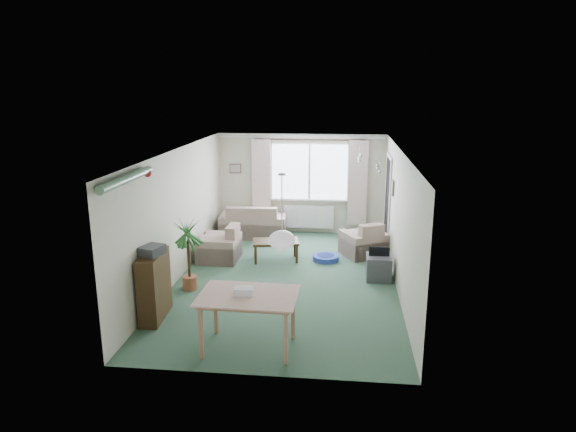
# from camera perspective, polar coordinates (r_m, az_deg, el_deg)

# --- Properties ---
(ground) EXTENTS (6.50, 6.50, 0.00)m
(ground) POSITION_cam_1_polar(r_m,az_deg,el_deg) (9.60, -0.19, -7.11)
(ground) COLOR #2E4D39
(window) EXTENTS (1.80, 0.03, 1.30)m
(window) POSITION_cam_1_polar(r_m,az_deg,el_deg) (12.30, 2.40, 4.93)
(window) COLOR white
(curtain_rod) EXTENTS (2.60, 0.03, 0.03)m
(curtain_rod) POSITION_cam_1_polar(r_m,az_deg,el_deg) (12.12, 2.42, 8.46)
(curtain_rod) COLOR black
(curtain_left) EXTENTS (0.45, 0.08, 2.00)m
(curtain_left) POSITION_cam_1_polar(r_m,az_deg,el_deg) (12.37, -2.97, 3.90)
(curtain_left) COLOR beige
(curtain_right) EXTENTS (0.45, 0.08, 2.00)m
(curtain_right) POSITION_cam_1_polar(r_m,az_deg,el_deg) (12.22, 7.76, 3.65)
(curtain_right) COLOR beige
(radiator) EXTENTS (1.20, 0.10, 0.55)m
(radiator) POSITION_cam_1_polar(r_m,az_deg,el_deg) (12.49, 2.34, -0.08)
(radiator) COLOR white
(doorway) EXTENTS (0.03, 0.95, 2.00)m
(doorway) POSITION_cam_1_polar(r_m,az_deg,el_deg) (11.40, 11.01, 1.36)
(doorway) COLOR black
(pendant_lamp) EXTENTS (0.36, 0.36, 0.36)m
(pendant_lamp) POSITION_cam_1_polar(r_m,az_deg,el_deg) (6.93, -0.67, -2.71)
(pendant_lamp) COLOR white
(tinsel_garland) EXTENTS (1.60, 1.60, 0.12)m
(tinsel_garland) POSITION_cam_1_polar(r_m,az_deg,el_deg) (7.30, -17.49, 3.96)
(tinsel_garland) COLOR #196626
(bauble_cluster_a) EXTENTS (0.20, 0.20, 0.20)m
(bauble_cluster_a) POSITION_cam_1_polar(r_m,az_deg,el_deg) (9.87, 7.96, 6.69)
(bauble_cluster_a) COLOR silver
(bauble_cluster_b) EXTENTS (0.20, 0.20, 0.20)m
(bauble_cluster_b) POSITION_cam_1_polar(r_m,az_deg,el_deg) (8.70, 10.16, 5.58)
(bauble_cluster_b) COLOR silver
(wall_picture_back) EXTENTS (0.28, 0.03, 0.22)m
(wall_picture_back) POSITION_cam_1_polar(r_m,az_deg,el_deg) (12.54, -5.87, 5.28)
(wall_picture_back) COLOR brown
(wall_picture_right) EXTENTS (0.03, 0.24, 0.30)m
(wall_picture_right) POSITION_cam_1_polar(r_m,az_deg,el_deg) (10.32, 11.57, 3.09)
(wall_picture_right) COLOR brown
(sofa) EXTENTS (1.59, 0.91, 0.77)m
(sofa) POSITION_cam_1_polar(r_m,az_deg,el_deg) (12.22, -3.90, -0.49)
(sofa) COLOR beige
(sofa) RESTS_ON ground
(armchair_corner) EXTENTS (1.10, 1.08, 0.74)m
(armchair_corner) POSITION_cam_1_polar(r_m,az_deg,el_deg) (10.97, 8.44, -2.46)
(armchair_corner) COLOR #CAAF98
(armchair_corner) RESTS_ON ground
(armchair_left) EXTENTS (0.81, 0.85, 0.75)m
(armchair_left) POSITION_cam_1_polar(r_m,az_deg,el_deg) (10.64, -7.68, -2.94)
(armchair_left) COLOR beige
(armchair_left) RESTS_ON ground
(coffee_table) EXTENTS (1.01, 0.68, 0.42)m
(coffee_table) POSITION_cam_1_polar(r_m,az_deg,el_deg) (10.58, -1.37, -3.85)
(coffee_table) COLOR black
(coffee_table) RESTS_ON ground
(photo_frame) EXTENTS (0.12, 0.02, 0.16)m
(photo_frame) POSITION_cam_1_polar(r_m,az_deg,el_deg) (10.50, -0.79, -2.31)
(photo_frame) COLOR brown
(photo_frame) RESTS_ON coffee_table
(bookshelf) EXTENTS (0.34, 0.87, 1.04)m
(bookshelf) POSITION_cam_1_polar(r_m,az_deg,el_deg) (8.20, -14.64, -7.54)
(bookshelf) COLOR black
(bookshelf) RESTS_ON ground
(hifi_box) EXTENTS (0.36, 0.41, 0.14)m
(hifi_box) POSITION_cam_1_polar(r_m,az_deg,el_deg) (7.95, -14.89, -3.71)
(hifi_box) COLOR #313235
(hifi_box) RESTS_ON bookshelf
(houseplant) EXTENTS (0.56, 0.56, 1.29)m
(houseplant) POSITION_cam_1_polar(r_m,az_deg,el_deg) (9.14, -11.00, -4.22)
(houseplant) COLOR #205E20
(houseplant) RESTS_ON ground
(dining_table) EXTENTS (1.25, 0.85, 0.77)m
(dining_table) POSITION_cam_1_polar(r_m,az_deg,el_deg) (7.14, -4.38, -11.68)
(dining_table) COLOR tan
(dining_table) RESTS_ON ground
(gift_box) EXTENTS (0.26, 0.20, 0.12)m
(gift_box) POSITION_cam_1_polar(r_m,az_deg,el_deg) (6.97, -4.95, -8.39)
(gift_box) COLOR white
(gift_box) RESTS_ON dining_table
(tv_cube) EXTENTS (0.45, 0.50, 0.45)m
(tv_cube) POSITION_cam_1_polar(r_m,az_deg,el_deg) (9.71, 10.03, -5.65)
(tv_cube) COLOR #3E3D43
(tv_cube) RESTS_ON ground
(pet_bed) EXTENTS (0.58, 0.58, 0.11)m
(pet_bed) POSITION_cam_1_polar(r_m,az_deg,el_deg) (10.64, 4.20, -4.65)
(pet_bed) COLOR navy
(pet_bed) RESTS_ON ground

